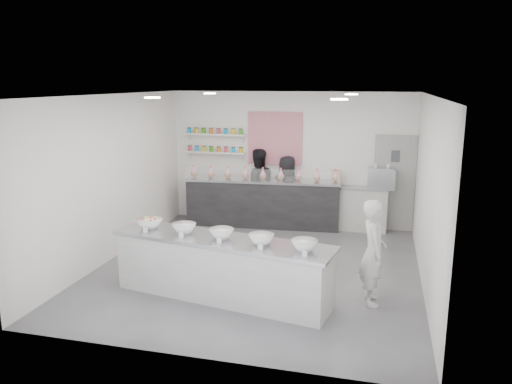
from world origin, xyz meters
TOP-DOWN VIEW (x-y plane):
  - floor at (0.00, 0.00)m, footprint 6.00×6.00m
  - ceiling at (0.00, 0.00)m, footprint 6.00×6.00m
  - back_wall at (0.00, 3.00)m, footprint 5.50×0.00m
  - left_wall at (-2.75, 0.00)m, footprint 0.00×6.00m
  - right_wall at (2.75, 0.00)m, footprint 0.00×6.00m
  - back_door at (2.30, 2.97)m, footprint 0.88×0.04m
  - pattern_panel at (-0.35, 2.98)m, footprint 1.25×0.03m
  - jar_shelf_lower at (-1.75, 2.90)m, footprint 1.45×0.22m
  - jar_shelf_upper at (-1.75, 2.90)m, footprint 1.45×0.22m
  - preserve_jars at (-1.75, 2.88)m, footprint 1.45×0.10m
  - downlight_0 at (-1.40, -1.00)m, footprint 0.24×0.24m
  - downlight_1 at (1.40, -1.00)m, footprint 0.24×0.24m
  - downlight_2 at (-1.40, 1.60)m, footprint 0.24×0.24m
  - downlight_3 at (1.40, 1.60)m, footprint 0.24×0.24m
  - prep_counter at (-0.24, -1.30)m, footprint 3.52×1.38m
  - back_bar at (-0.53, 2.59)m, footprint 3.50×0.88m
  - sneeze_guard at (-0.51, 2.29)m, footprint 3.41×0.26m
  - espresso_ledge at (1.55, 2.78)m, footprint 1.29×0.41m
  - espresso_machine at (2.03, 2.78)m, footprint 0.58×0.40m
  - cup_stacks at (1.07, 2.78)m, footprint 0.24×0.24m
  - prep_bowls at (-0.24, -1.30)m, footprint 3.01×1.00m
  - label_cards at (-0.15, -1.80)m, footprint 2.66×0.04m
  - cookie_bags at (-0.53, 2.59)m, footprint 3.36×0.39m
  - woman_prep at (1.97, -0.94)m, footprint 0.47×0.63m
  - staff_left at (-0.72, 2.84)m, footprint 1.03×0.93m
  - staff_right at (-0.04, 2.84)m, footprint 0.80×0.54m

SIDE VIEW (x-z plane):
  - floor at x=0.00m, z-range 0.00..0.00m
  - prep_counter at x=-0.24m, z-range 0.00..0.94m
  - espresso_ledge at x=1.55m, z-range 0.00..0.96m
  - back_bar at x=-0.53m, z-range 0.00..1.07m
  - woman_prep at x=1.97m, z-range 0.00..1.57m
  - staff_right at x=-0.04m, z-range 0.00..1.59m
  - staff_left at x=-0.72m, z-range 0.00..1.72m
  - label_cards at x=-0.15m, z-range 0.94..1.01m
  - prep_bowls at x=-0.24m, z-range 0.94..1.09m
  - back_door at x=2.30m, z-range 0.00..2.10m
  - cup_stacks at x=1.07m, z-range 0.96..1.33m
  - espresso_machine at x=2.03m, z-range 0.96..1.40m
  - cookie_bags at x=-0.53m, z-range 1.07..1.35m
  - sneeze_guard at x=-0.51m, z-range 1.07..1.37m
  - back_wall at x=0.00m, z-range -1.25..4.25m
  - left_wall at x=-2.75m, z-range -1.50..4.50m
  - right_wall at x=2.75m, z-range -1.50..4.50m
  - jar_shelf_lower at x=-1.75m, z-range 1.58..1.62m
  - preserve_jars at x=-1.75m, z-range 1.60..2.16m
  - pattern_panel at x=-0.35m, z-range 1.35..2.55m
  - jar_shelf_upper at x=-1.75m, z-range 2.00..2.04m
  - downlight_0 at x=-1.40m, z-range 2.97..2.99m
  - downlight_1 at x=1.40m, z-range 2.97..2.99m
  - downlight_2 at x=-1.40m, z-range 2.97..2.99m
  - downlight_3 at x=1.40m, z-range 2.97..2.99m
  - ceiling at x=0.00m, z-range 3.00..3.00m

